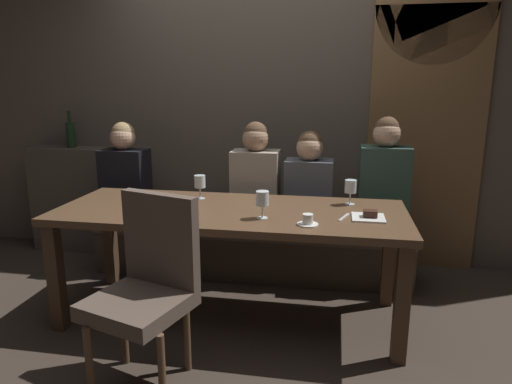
{
  "coord_description": "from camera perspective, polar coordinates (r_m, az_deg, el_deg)",
  "views": [
    {
      "loc": [
        0.64,
        -2.71,
        1.52
      ],
      "look_at": [
        0.15,
        0.07,
        0.84
      ],
      "focal_mm": 31.99,
      "sensor_mm": 36.0,
      "label": 1
    }
  ],
  "objects": [
    {
      "name": "dining_table",
      "position": [
        2.92,
        -3.21,
        -3.79
      ],
      "size": [
        2.2,
        0.84,
        0.74
      ],
      "color": "#493422",
      "rests_on": "ground"
    },
    {
      "name": "back_wall_tiled",
      "position": [
        3.98,
        0.71,
        13.23
      ],
      "size": [
        6.0,
        0.12,
        3.0
      ],
      "primitive_type": "cube",
      "color": "brown",
      "rests_on": "ground"
    },
    {
      "name": "arched_door",
      "position": [
        3.93,
        20.7,
        10.41
      ],
      "size": [
        0.9,
        0.05,
        2.55
      ],
      "color": "brown",
      "rests_on": "ground"
    },
    {
      "name": "chair_near_side",
      "position": [
        2.38,
        -13.34,
        -10.63
      ],
      "size": [
        0.55,
        0.55,
        0.98
      ],
      "color": "brown",
      "rests_on": "ground"
    },
    {
      "name": "back_counter",
      "position": [
        4.47,
        -19.75,
        -0.82
      ],
      "size": [
        1.1,
        0.28,
        0.95
      ],
      "primitive_type": "cube",
      "color": "#494138",
      "rests_on": "ground"
    },
    {
      "name": "diner_far_end",
      "position": [
        3.5,
        6.61,
        1.37
      ],
      "size": [
        0.36,
        0.24,
        0.72
      ],
      "color": "#4C515B",
      "rests_on": "banquette_bench"
    },
    {
      "name": "dessert_plate",
      "position": [
        2.76,
        13.93,
        -2.95
      ],
      "size": [
        0.19,
        0.19,
        0.05
      ],
      "color": "white",
      "rests_on": "dining_table"
    },
    {
      "name": "wine_glass_end_right",
      "position": [
        3.14,
        -7.03,
        1.23
      ],
      "size": [
        0.08,
        0.08,
        0.16
      ],
      "color": "silver",
      "rests_on": "dining_table"
    },
    {
      "name": "banquette_bench",
      "position": [
        3.7,
        -0.65,
        -6.89
      ],
      "size": [
        2.5,
        0.44,
        0.45
      ],
      "color": "#40352A",
      "rests_on": "ground"
    },
    {
      "name": "espresso_cup",
      "position": [
        2.57,
        6.49,
        -3.57
      ],
      "size": [
        0.12,
        0.12,
        0.06
      ],
      "color": "white",
      "rests_on": "dining_table"
    },
    {
      "name": "wine_glass_near_left",
      "position": [
        2.66,
        0.81,
        -0.89
      ],
      "size": [
        0.08,
        0.08,
        0.16
      ],
      "color": "silver",
      "rests_on": "dining_table"
    },
    {
      "name": "diner_redhead",
      "position": [
        3.85,
        -16.05,
        2.4
      ],
      "size": [
        0.36,
        0.24,
        0.77
      ],
      "color": "black",
      "rests_on": "banquette_bench"
    },
    {
      "name": "fork_on_table",
      "position": [
        2.75,
        10.95,
        -3.11
      ],
      "size": [
        0.07,
        0.17,
        0.01
      ],
      "primitive_type": "cube",
      "rotation": [
        0.0,
        0.0,
        -0.34
      ],
      "color": "silver",
      "rests_on": "dining_table"
    },
    {
      "name": "wine_bottle_dark_red",
      "position": [
        4.45,
        -22.15,
        6.73
      ],
      "size": [
        0.08,
        0.08,
        0.33
      ],
      "color": "black",
      "rests_on": "back_counter"
    },
    {
      "name": "wine_glass_near_right",
      "position": [
        3.03,
        11.73,
        0.53
      ],
      "size": [
        0.08,
        0.08,
        0.16
      ],
      "color": "silver",
      "rests_on": "dining_table"
    },
    {
      "name": "ground",
      "position": [
        3.17,
        -3.05,
        -15.11
      ],
      "size": [
        9.0,
        9.0,
        0.0
      ],
      "primitive_type": "plane",
      "color": "#382D26"
    },
    {
      "name": "diner_bearded",
      "position": [
        3.51,
        -0.06,
        2.03
      ],
      "size": [
        0.36,
        0.24,
        0.79
      ],
      "color": "#9E9384",
      "rests_on": "banquette_bench"
    },
    {
      "name": "diner_near_end",
      "position": [
        3.5,
        15.73,
        1.92
      ],
      "size": [
        0.36,
        0.24,
        0.83
      ],
      "color": "#2D473D",
      "rests_on": "banquette_bench"
    },
    {
      "name": "folded_napkin",
      "position": [
        2.99,
        -11.6,
        -1.8
      ],
      "size": [
        0.14,
        0.13,
        0.01
      ],
      "primitive_type": "cube",
      "rotation": [
        0.0,
        0.0,
        -0.37
      ],
      "color": "silver",
      "rests_on": "dining_table"
    }
  ]
}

